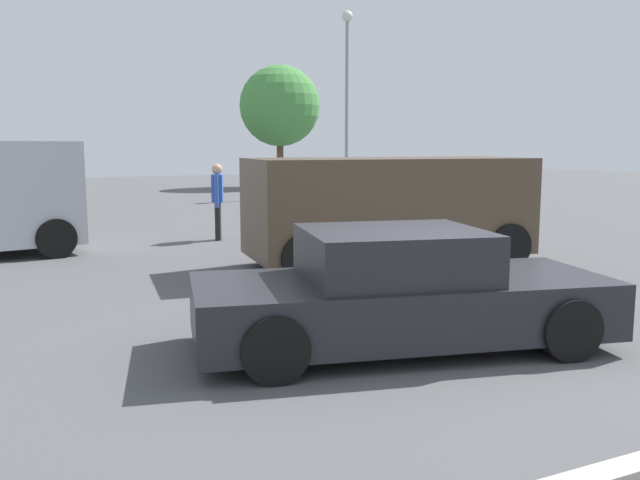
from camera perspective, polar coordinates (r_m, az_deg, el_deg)
The scene contains 7 objects.
ground_plane at distance 7.53m, azimuth 8.81°, elevation -8.62°, with size 80.00×80.00×0.00m, color #515154.
sedan_foreground at distance 7.22m, azimuth 6.73°, elevation -4.50°, with size 4.66×2.67×1.27m.
dog at distance 9.17m, azimuth 23.53°, elevation -4.41°, with size 0.47×0.50×0.43m.
suv_dark at distance 11.93m, azimuth 5.81°, elevation 2.79°, with size 5.11×2.62×1.92m.
pedestrian at distance 15.30m, azimuth -8.70°, elevation 3.82°, with size 0.37×0.54×1.72m.
light_post_near at distance 28.27m, azimuth 2.30°, elevation 13.85°, with size 0.44×0.44×7.49m.
tree_back_left at distance 34.02m, azimuth -3.44°, elevation 11.28°, with size 3.99×3.99×6.03m.
Camera 1 is at (-4.11, -5.92, 2.16)m, focal length 37.72 mm.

